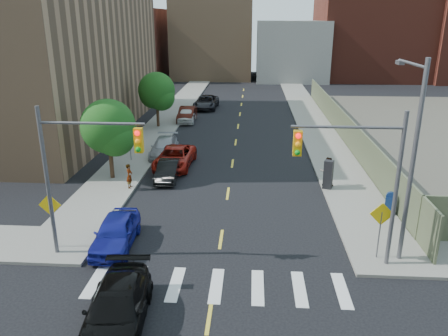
# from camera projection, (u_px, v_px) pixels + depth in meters

# --- Properties ---
(sidewalk_nw) EXTENTS (3.50, 73.00, 0.15)m
(sidewalk_nw) POSITION_uv_depth(u_px,v_px,m) (178.00, 107.00, 53.82)
(sidewalk_nw) COLOR gray
(sidewalk_nw) RESTS_ON ground
(sidewalk_ne) EXTENTS (3.50, 73.00, 0.15)m
(sidewalk_ne) POSITION_uv_depth(u_px,v_px,m) (305.00, 108.00, 52.85)
(sidewalk_ne) COLOR gray
(sidewalk_ne) RESTS_ON ground
(fence_north) EXTENTS (0.12, 44.00, 2.50)m
(fence_north) POSITION_uv_depth(u_px,v_px,m) (342.00, 125.00, 39.62)
(fence_north) COLOR #616748
(fence_north) RESTS_ON ground
(building_nw) EXTENTS (22.00, 30.00, 16.00)m
(building_nw) POSITION_uv_depth(u_px,v_px,m) (6.00, 45.00, 41.28)
(building_nw) COLOR #8C6B4C
(building_nw) RESTS_ON ground
(bg_bldg_west) EXTENTS (14.00, 18.00, 12.00)m
(bg_bldg_west) POSITION_uv_depth(u_px,v_px,m) (126.00, 44.00, 79.67)
(bg_bldg_west) COLOR #592319
(bg_bldg_west) RESTS_ON ground
(bg_bldg_midwest) EXTENTS (14.00, 16.00, 15.00)m
(bg_bldg_midwest) POSITION_uv_depth(u_px,v_px,m) (214.00, 35.00, 80.07)
(bg_bldg_midwest) COLOR #8C6B4C
(bg_bldg_midwest) RESTS_ON ground
(bg_bldg_center) EXTENTS (12.00, 16.00, 10.00)m
(bg_bldg_center) POSITION_uv_depth(u_px,v_px,m) (290.00, 50.00, 78.12)
(bg_bldg_center) COLOR gray
(bg_bldg_center) RESTS_ON ground
(bg_bldg_east) EXTENTS (18.00, 18.00, 16.00)m
(bg_bldg_east) POSITION_uv_depth(u_px,v_px,m) (369.00, 32.00, 78.16)
(bg_bldg_east) COLOR #592319
(bg_bldg_east) RESTS_ON ground
(signal_nw) EXTENTS (4.59, 0.30, 7.00)m
(signal_nw) POSITION_uv_depth(u_px,v_px,m) (79.00, 163.00, 18.77)
(signal_nw) COLOR #59595E
(signal_nw) RESTS_ON ground
(signal_ne) EXTENTS (4.59, 0.30, 7.00)m
(signal_ne) POSITION_uv_depth(u_px,v_px,m) (362.00, 169.00, 18.02)
(signal_ne) COLOR #59595E
(signal_ne) RESTS_ON ground
(streetlight_ne) EXTENTS (0.25, 3.70, 9.00)m
(streetlight_ne) POSITION_uv_depth(u_px,v_px,m) (411.00, 148.00, 18.51)
(streetlight_ne) COLOR #59595E
(streetlight_ne) RESTS_ON ground
(warn_sign_nw) EXTENTS (1.06, 0.06, 2.83)m
(warn_sign_nw) POSITION_uv_depth(u_px,v_px,m) (51.00, 211.00, 20.18)
(warn_sign_nw) COLOR #59595E
(warn_sign_nw) RESTS_ON ground
(warn_sign_ne) EXTENTS (1.06, 0.06, 2.83)m
(warn_sign_ne) POSITION_uv_depth(u_px,v_px,m) (381.00, 220.00, 19.24)
(warn_sign_ne) COLOR #59595E
(warn_sign_ne) RESTS_ON ground
(warn_sign_midwest) EXTENTS (1.06, 0.06, 2.83)m
(warn_sign_midwest) POSITION_uv_depth(u_px,v_px,m) (130.00, 136.00, 32.92)
(warn_sign_midwest) COLOR #59595E
(warn_sign_midwest) RESTS_ON ground
(tree_west_near) EXTENTS (3.66, 3.64, 5.52)m
(tree_west_near) POSITION_uv_depth(u_px,v_px,m) (109.00, 130.00, 28.71)
(tree_west_near) COLOR #332114
(tree_west_near) RESTS_ON ground
(tree_west_far) EXTENTS (3.66, 3.64, 5.52)m
(tree_west_far) POSITION_uv_depth(u_px,v_px,m) (157.00, 93.00, 42.87)
(tree_west_far) COLOR #332114
(tree_west_far) RESTS_ON ground
(parked_car_blue) EXTENTS (1.97, 4.48, 1.50)m
(parked_car_blue) POSITION_uv_depth(u_px,v_px,m) (116.00, 232.00, 20.88)
(parked_car_blue) COLOR navy
(parked_car_blue) RESTS_ON ground
(parked_car_black) EXTENTS (1.44, 3.93, 1.29)m
(parked_car_black) POSITION_uv_depth(u_px,v_px,m) (168.00, 170.00, 29.63)
(parked_car_black) COLOR black
(parked_car_black) RESTS_ON ground
(parked_car_red) EXTENTS (2.75, 5.50, 1.49)m
(parked_car_red) POSITION_uv_depth(u_px,v_px,m) (175.00, 157.00, 32.04)
(parked_car_red) COLOR #A11A10
(parked_car_red) RESTS_ON ground
(parked_car_silver) EXTENTS (2.25, 5.00, 1.42)m
(parked_car_silver) POSITION_uv_depth(u_px,v_px,m) (164.00, 147.00, 34.67)
(parked_car_silver) COLOR #97989E
(parked_car_silver) RESTS_ON ground
(parked_car_white) EXTENTS (2.00, 4.50, 1.51)m
(parked_car_white) POSITION_uv_depth(u_px,v_px,m) (187.00, 115.00, 46.03)
(parked_car_white) COLOR silver
(parked_car_white) RESTS_ON ground
(parked_car_maroon) EXTENTS (1.63, 4.64, 1.53)m
(parked_car_maroon) POSITION_uv_depth(u_px,v_px,m) (187.00, 114.00, 46.35)
(parked_car_maroon) COLOR #3F140C
(parked_car_maroon) RESTS_ON ground
(parked_car_grey) EXTENTS (2.82, 5.75, 1.57)m
(parked_car_grey) POSITION_uv_depth(u_px,v_px,m) (206.00, 102.00, 52.92)
(parked_car_grey) COLOR black
(parked_car_grey) RESTS_ON ground
(black_sedan) EXTENTS (2.52, 5.30, 1.49)m
(black_sedan) POSITION_uv_depth(u_px,v_px,m) (117.00, 309.00, 15.37)
(black_sedan) COLOR black
(black_sedan) RESTS_ON ground
(mailbox) EXTENTS (0.62, 0.54, 1.29)m
(mailbox) POSITION_uv_depth(u_px,v_px,m) (390.00, 203.00, 24.06)
(mailbox) COLOR #0D2351
(mailbox) RESTS_ON sidewalk_ne
(payphone) EXTENTS (0.68, 0.62, 1.85)m
(payphone) POSITION_uv_depth(u_px,v_px,m) (328.00, 175.00, 27.57)
(payphone) COLOR black
(payphone) RESTS_ON sidewalk_ne
(pedestrian_west) EXTENTS (0.38, 0.57, 1.57)m
(pedestrian_west) POSITION_uv_depth(u_px,v_px,m) (129.00, 176.00, 27.75)
(pedestrian_west) COLOR gray
(pedestrian_west) RESTS_ON sidewalk_nw
(pedestrian_east) EXTENTS (1.06, 0.89, 1.93)m
(pedestrian_east) POSITION_uv_depth(u_px,v_px,m) (327.00, 172.00, 27.99)
(pedestrian_east) COLOR gray
(pedestrian_east) RESTS_ON sidewalk_ne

